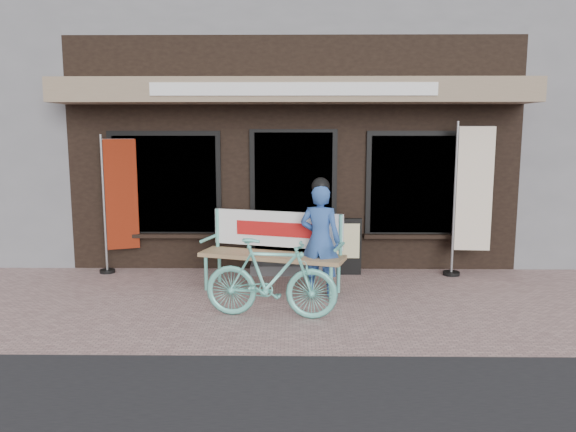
{
  "coord_description": "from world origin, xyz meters",
  "views": [
    {
      "loc": [
        0.03,
        -6.7,
        2.19
      ],
      "look_at": [
        -0.07,
        0.7,
        1.05
      ],
      "focal_mm": 35.0,
      "sensor_mm": 36.0,
      "label": 1
    }
  ],
  "objects_px": {
    "person": "(320,238)",
    "bicycle": "(271,278)",
    "nobori_red": "(119,202)",
    "menu_stand": "(347,246)",
    "bench": "(274,245)",
    "nobori_cream": "(471,197)"
  },
  "relations": [
    {
      "from": "bicycle",
      "to": "menu_stand",
      "type": "distance_m",
      "value": 2.27
    },
    {
      "from": "bench",
      "to": "bicycle",
      "type": "relative_size",
      "value": 1.3
    },
    {
      "from": "bench",
      "to": "nobori_cream",
      "type": "distance_m",
      "value": 3.06
    },
    {
      "from": "person",
      "to": "bicycle",
      "type": "bearing_deg",
      "value": -106.95
    },
    {
      "from": "menu_stand",
      "to": "bicycle",
      "type": "bearing_deg",
      "value": -118.25
    },
    {
      "from": "nobori_red",
      "to": "menu_stand",
      "type": "xyz_separation_m",
      "value": [
        3.5,
        -0.12,
        -0.65
      ]
    },
    {
      "from": "nobori_red",
      "to": "menu_stand",
      "type": "height_order",
      "value": "nobori_red"
    },
    {
      "from": "bench",
      "to": "nobori_red",
      "type": "xyz_separation_m",
      "value": [
        -2.42,
        0.95,
        0.47
      ]
    },
    {
      "from": "bicycle",
      "to": "nobori_cream",
      "type": "bearing_deg",
      "value": -48.19
    },
    {
      "from": "bench",
      "to": "nobori_cream",
      "type": "height_order",
      "value": "nobori_cream"
    },
    {
      "from": "person",
      "to": "bicycle",
      "type": "distance_m",
      "value": 1.15
    },
    {
      "from": "bench",
      "to": "nobori_red",
      "type": "bearing_deg",
      "value": 175.56
    },
    {
      "from": "nobori_red",
      "to": "menu_stand",
      "type": "relative_size",
      "value": 2.45
    },
    {
      "from": "menu_stand",
      "to": "nobori_red",
      "type": "bearing_deg",
      "value": 177.93
    },
    {
      "from": "person",
      "to": "menu_stand",
      "type": "relative_size",
      "value": 1.82
    },
    {
      "from": "person",
      "to": "menu_stand",
      "type": "distance_m",
      "value": 1.22
    },
    {
      "from": "bicycle",
      "to": "person",
      "type": "bearing_deg",
      "value": -25.87
    },
    {
      "from": "bench",
      "to": "person",
      "type": "bearing_deg",
      "value": -4.92
    },
    {
      "from": "nobori_red",
      "to": "bicycle",
      "type": "bearing_deg",
      "value": -61.53
    },
    {
      "from": "bench",
      "to": "nobori_red",
      "type": "height_order",
      "value": "nobori_red"
    },
    {
      "from": "nobori_red",
      "to": "nobori_cream",
      "type": "bearing_deg",
      "value": -22.16
    },
    {
      "from": "nobori_cream",
      "to": "menu_stand",
      "type": "relative_size",
      "value": 2.68
    }
  ]
}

